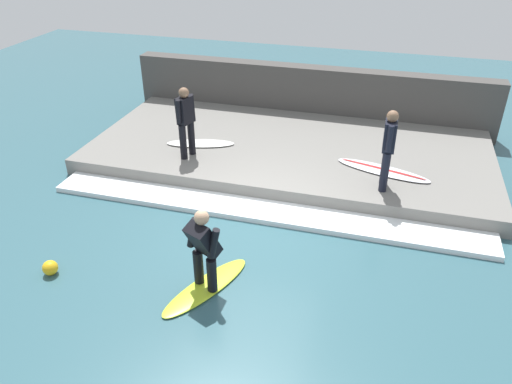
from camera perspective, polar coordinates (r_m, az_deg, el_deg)
name	(u,v)px	position (r m, az deg, el deg)	size (l,w,h in m)	color
ground_plane	(252,230)	(9.57, -0.44, -4.39)	(28.00, 28.00, 0.00)	#335B66
concrete_ledge	(289,152)	(12.18, 3.80, 4.64)	(4.40, 9.46, 0.37)	slate
back_wall	(309,95)	(14.18, 6.08, 10.99)	(0.50, 9.93, 1.58)	#474442
wave_foam_crest	(261,211)	(10.04, 0.56, -2.18)	(0.77, 8.98, 0.11)	white
surfboard_riding	(206,287)	(8.28, -5.72, -10.72)	(1.87, 1.19, 0.06)	#BFE02D
surfer_riding	(203,246)	(7.77, -6.02, -6.16)	(0.60, 0.64, 1.43)	black
surfer_waiting_near	(388,146)	(10.15, 14.89, 5.15)	(0.56, 0.24, 1.66)	black
surfboard_waiting_near	(383,170)	(11.17, 14.30, 2.43)	(1.02, 2.13, 0.07)	silver
surfer_waiting_far	(186,119)	(11.26, -8.03, 8.29)	(0.54, 0.35, 1.63)	black
surfboard_waiting_far	(201,143)	(12.15, -6.36, 5.56)	(0.86, 1.69, 0.06)	white
marker_buoy	(50,268)	(9.14, -22.46, -8.01)	(0.26, 0.26, 0.26)	yellow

